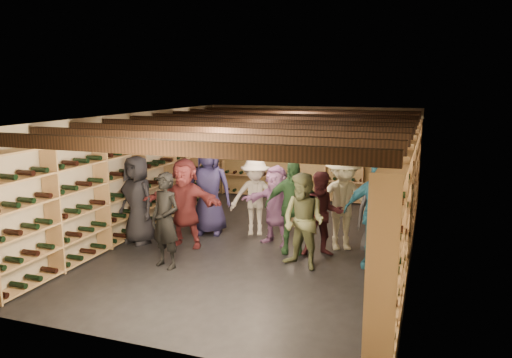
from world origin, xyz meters
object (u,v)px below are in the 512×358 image
object	(u,v)px
crate_loose	(374,210)
person_8	(323,214)
person_3	(343,202)
person_12	(379,212)
person_5	(185,203)
crate_stack_left	(291,206)
person_2	(304,221)
person_6	(209,188)
person_0	(137,200)
crate_stack_right	(302,209)
person_10	(292,207)
person_11	(276,205)
person_9	(255,197)
person_1	(165,220)
person_4	(376,214)

from	to	relation	value
crate_loose	person_8	xyz separation A→B (m)	(-0.54, -3.22, 0.67)
person_3	person_12	bearing A→B (deg)	-37.82
person_5	person_12	bearing A→B (deg)	7.31
crate_stack_left	person_8	bearing A→B (deg)	-58.21
person_2	person_6	distance (m)	2.58
crate_stack_left	person_0	bearing A→B (deg)	-138.66
crate_loose	person_12	world-z (taller)	person_12
crate_stack_right	person_8	bearing A→B (deg)	-67.04
person_3	person_12	distance (m)	0.69
crate_stack_right	person_8	xyz separation A→B (m)	(0.91, -2.14, 0.50)
person_3	person_10	size ratio (longest dim) A/B	1.06
crate_stack_right	person_10	xyz separation A→B (m)	(0.36, -2.13, 0.58)
person_8	person_10	bearing A→B (deg)	156.25
person_0	person_3	world-z (taller)	person_3
crate_stack_left	person_2	distance (m)	2.53
crate_stack_right	person_11	distance (m)	1.84
crate_stack_left	person_0	size ratio (longest dim) A/B	0.51
person_3	person_9	xyz separation A→B (m)	(-1.79, 0.31, -0.11)
person_6	person_5	bearing A→B (deg)	-109.53
crate_stack_left	person_1	bearing A→B (deg)	-112.55
person_4	person_9	xyz separation A→B (m)	(-2.45, 1.04, -0.13)
person_3	person_0	bearing A→B (deg)	171.64
person_12	person_11	bearing A→B (deg)	160.40
person_1	person_6	bearing A→B (deg)	111.10
person_5	person_6	xyz separation A→B (m)	(0.07, 0.89, 0.10)
crate_stack_left	person_9	bearing A→B (deg)	-119.33
person_6	person_10	bearing A→B (deg)	-31.20
person_8	person_11	xyz separation A→B (m)	(-0.97, 0.37, 0.00)
person_0	person_8	xyz separation A→B (m)	(3.43, 0.45, -0.09)
crate_loose	person_8	world-z (taller)	person_8
person_10	person_11	bearing A→B (deg)	129.74
person_0	person_5	distance (m)	0.94
person_0	crate_loose	bearing A→B (deg)	60.32
crate_stack_right	crate_loose	xyz separation A→B (m)	(1.45, 1.08, -0.17)
person_6	person_11	size ratio (longest dim) A/B	1.23
person_6	person_2	bearing A→B (deg)	-43.77
crate_stack_right	person_4	distance (m)	3.08
person_6	person_12	world-z (taller)	person_6
person_5	person_11	xyz separation A→B (m)	(1.53, 0.70, -0.08)
person_1	person_9	world-z (taller)	person_1
person_1	person_11	xyz separation A→B (m)	(1.34, 1.76, -0.04)
crate_loose	person_5	bearing A→B (deg)	-130.54
person_3	person_11	world-z (taller)	person_3
person_5	crate_stack_left	bearing A→B (deg)	50.57
person_8	person_11	world-z (taller)	same
person_1	person_2	size ratio (longest dim) A/B	1.00
person_1	person_5	bearing A→B (deg)	117.86
crate_stack_left	crate_stack_right	distance (m)	0.52
person_4	person_10	size ratio (longest dim) A/B	1.08
crate_stack_right	crate_loose	distance (m)	1.81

